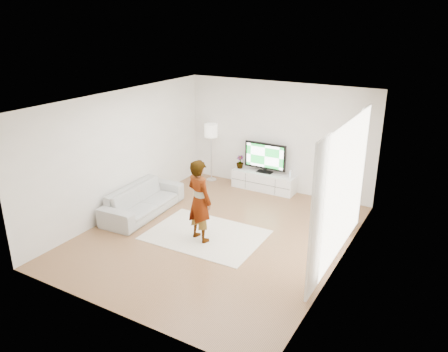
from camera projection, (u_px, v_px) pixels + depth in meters
The scene contains 17 objects.
floor at pixel (218, 234), 9.12m from camera, with size 6.00×6.00×0.00m, color #9E6947.
ceiling at pixel (217, 101), 8.16m from camera, with size 6.00×6.00×0.00m, color white.
wall_left at pixel (122, 153), 9.81m from camera, with size 0.02×6.00×2.80m, color white.
wall_right at pixel (343, 196), 7.47m from camera, with size 0.02×6.00×2.80m, color white.
wall_back at pixel (278, 137), 11.08m from camera, with size 5.00×0.02×2.80m, color white.
wall_front at pixel (110, 232), 6.20m from camera, with size 5.00×0.02×2.80m, color white.
window at pixel (347, 187), 7.70m from camera, with size 0.01×2.60×2.50m, color white.
curtain_near at pixel (318, 219), 6.72m from camera, with size 0.04×0.70×2.60m, color white.
curtain_far at pixel (360, 171), 8.83m from camera, with size 0.04×0.70×2.60m, color white.
media_console at pixel (264, 181), 11.40m from camera, with size 1.68×0.48×0.47m.
television at pixel (265, 157), 11.20m from camera, with size 1.13×0.22×0.79m.
game_console at pixel (291, 174), 10.94m from camera, with size 0.05×0.15×0.20m.
potted_plant at pixel (240, 162), 11.60m from camera, with size 0.19×0.19×0.35m, color #3F7238.
rug at pixel (206, 235), 9.09m from camera, with size 2.35×1.69×0.01m, color #F1E5CE.
player at pixel (199, 201), 8.62m from camera, with size 0.62×0.41×1.70m, color #334772.
sofa at pixel (143, 200), 10.00m from camera, with size 2.19×0.86×0.64m, color #AFAFAA.
floor_lamp at pixel (211, 133), 11.71m from camera, with size 0.35×0.35×1.58m.
Camera 1 is at (4.18, -6.99, 4.29)m, focal length 35.00 mm.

